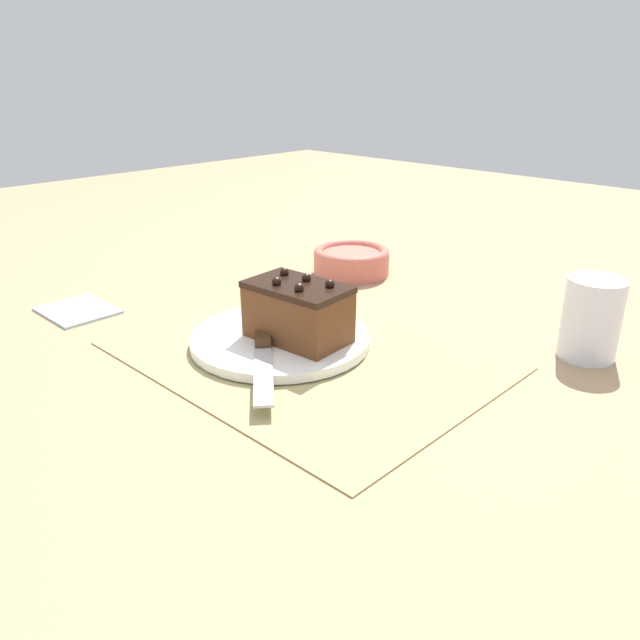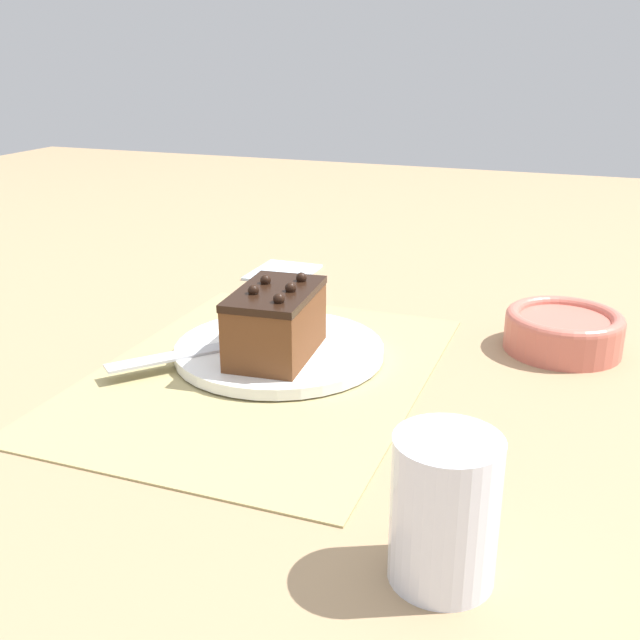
{
  "view_description": "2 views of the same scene",
  "coord_description": "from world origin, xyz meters",
  "px_view_note": "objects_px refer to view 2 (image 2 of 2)",
  "views": [
    {
      "loc": [
        0.51,
        -0.5,
        0.34
      ],
      "look_at": [
        -0.01,
        0.03,
        0.04
      ],
      "focal_mm": 35.0,
      "sensor_mm": 36.0,
      "label": 1
    },
    {
      "loc": [
        0.67,
        0.32,
        0.33
      ],
      "look_at": [
        -0.08,
        0.03,
        0.04
      ],
      "focal_mm": 42.0,
      "sensor_mm": 36.0,
      "label": 2
    }
  ],
  "objects_px": {
    "small_bowl": "(563,330)",
    "serving_knife": "(231,342)",
    "chocolate_cake": "(276,322)",
    "drinking_glass": "(444,510)",
    "cake_plate": "(280,350)"
  },
  "relations": [
    {
      "from": "drinking_glass",
      "to": "small_bowl",
      "type": "distance_m",
      "value": 0.44
    },
    {
      "from": "drinking_glass",
      "to": "cake_plate",
      "type": "bearing_deg",
      "value": -140.7
    },
    {
      "from": "cake_plate",
      "to": "serving_knife",
      "type": "xyz_separation_m",
      "value": [
        0.02,
        -0.05,
        0.01
      ]
    },
    {
      "from": "drinking_glass",
      "to": "small_bowl",
      "type": "xyz_separation_m",
      "value": [
        -0.44,
        0.05,
        -0.03
      ]
    },
    {
      "from": "serving_knife",
      "to": "small_bowl",
      "type": "xyz_separation_m",
      "value": [
        -0.16,
        0.35,
        0.0
      ]
    },
    {
      "from": "chocolate_cake",
      "to": "serving_knife",
      "type": "xyz_separation_m",
      "value": [
        -0.0,
        -0.06,
        -0.03
      ]
    },
    {
      "from": "chocolate_cake",
      "to": "serving_knife",
      "type": "distance_m",
      "value": 0.07
    },
    {
      "from": "small_bowl",
      "to": "serving_knife",
      "type": "bearing_deg",
      "value": -65.2
    },
    {
      "from": "small_bowl",
      "to": "chocolate_cake",
      "type": "bearing_deg",
      "value": -60.52
    },
    {
      "from": "chocolate_cake",
      "to": "serving_knife",
      "type": "relative_size",
      "value": 0.79
    },
    {
      "from": "cake_plate",
      "to": "drinking_glass",
      "type": "distance_m",
      "value": 0.39
    },
    {
      "from": "chocolate_cake",
      "to": "drinking_glass",
      "type": "xyz_separation_m",
      "value": [
        0.28,
        0.24,
        -0.0
      ]
    },
    {
      "from": "drinking_glass",
      "to": "chocolate_cake",
      "type": "bearing_deg",
      "value": -139.02
    },
    {
      "from": "cake_plate",
      "to": "serving_knife",
      "type": "height_order",
      "value": "serving_knife"
    },
    {
      "from": "chocolate_cake",
      "to": "small_bowl",
      "type": "height_order",
      "value": "chocolate_cake"
    }
  ]
}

